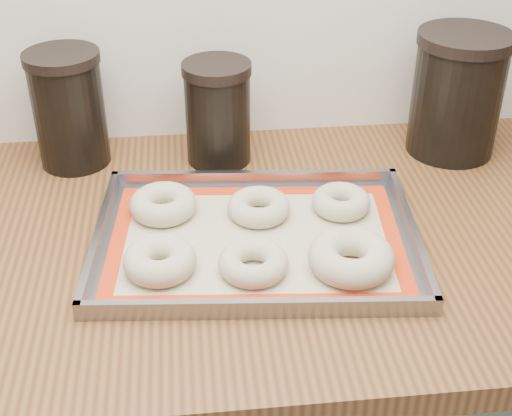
{
  "coord_description": "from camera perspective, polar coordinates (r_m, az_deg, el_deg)",
  "views": [
    {
      "loc": [
        -0.26,
        0.81,
        1.5
      ],
      "look_at": [
        -0.17,
        1.64,
        0.96
      ],
      "focal_mm": 50.0,
      "sensor_mm": 36.0,
      "label": 1
    }
  ],
  "objects": [
    {
      "name": "canister_left",
      "position": [
        1.23,
        -14.74,
        7.69
      ],
      "size": [
        0.12,
        0.12,
        0.2
      ],
      "color": "black",
      "rests_on": "countertop"
    },
    {
      "name": "canister_right",
      "position": [
        1.28,
        15.8,
        8.81
      ],
      "size": [
        0.16,
        0.16,
        0.21
      ],
      "color": "black",
      "rests_on": "countertop"
    },
    {
      "name": "bagel_back_mid",
      "position": [
        1.07,
        0.22,
        0.09
      ],
      "size": [
        0.13,
        0.13,
        0.03
      ],
      "primitive_type": "torus",
      "rotation": [
        0.0,
        0.0,
        -0.43
      ],
      "color": "#C0B595",
      "rests_on": "baking_mat"
    },
    {
      "name": "bagel_front_right",
      "position": [
        0.97,
        7.62,
        -3.94
      ],
      "size": [
        0.13,
        0.13,
        0.04
      ],
      "primitive_type": "torus",
      "rotation": [
        0.0,
        0.0,
        0.11
      ],
      "color": "#C0B595",
      "rests_on": "baking_mat"
    },
    {
      "name": "baking_tray",
      "position": [
        1.03,
        0.0,
        -2.48
      ],
      "size": [
        0.49,
        0.37,
        0.03
      ],
      "rotation": [
        0.0,
        0.0,
        -0.09
      ],
      "color": "gray",
      "rests_on": "countertop"
    },
    {
      "name": "bagel_back_left",
      "position": [
        1.09,
        -7.44,
        0.31
      ],
      "size": [
        0.12,
        0.12,
        0.04
      ],
      "primitive_type": "torus",
      "rotation": [
        0.0,
        0.0,
        -0.27
      ],
      "color": "#C0B595",
      "rests_on": "baking_mat"
    },
    {
      "name": "bagel_back_right",
      "position": [
        1.09,
        6.81,
        0.5
      ],
      "size": [
        0.11,
        0.11,
        0.03
      ],
      "primitive_type": "torus",
      "rotation": [
        0.0,
        0.0,
        -0.21
      ],
      "color": "#C0B595",
      "rests_on": "baking_mat"
    },
    {
      "name": "baking_mat",
      "position": [
        1.03,
        -0.0,
        -2.57
      ],
      "size": [
        0.44,
        0.33,
        0.0
      ],
      "rotation": [
        0.0,
        0.0,
        -0.09
      ],
      "color": "#C6B793",
      "rests_on": "baking_tray"
    },
    {
      "name": "canister_mid",
      "position": [
        1.21,
        -3.07,
        7.63
      ],
      "size": [
        0.11,
        0.11,
        0.18
      ],
      "color": "black",
      "rests_on": "countertop"
    },
    {
      "name": "bagel_front_left",
      "position": [
        0.97,
        -7.7,
        -4.18
      ],
      "size": [
        0.12,
        0.12,
        0.04
      ],
      "primitive_type": "torus",
      "rotation": [
        0.0,
        0.0,
        -0.26
      ],
      "color": "#C0B595",
      "rests_on": "baking_mat"
    },
    {
      "name": "countertop",
      "position": [
        1.1,
        8.47,
        -2.06
      ],
      "size": [
        3.06,
        0.68,
        0.04
      ],
      "primitive_type": "cube",
      "color": "brown",
      "rests_on": "cabinet"
    },
    {
      "name": "bagel_front_mid",
      "position": [
        0.96,
        -0.22,
        -4.41
      ],
      "size": [
        0.12,
        0.12,
        0.03
      ],
      "primitive_type": "torus",
      "rotation": [
        0.0,
        0.0,
        -0.38
      ],
      "color": "#C0B595",
      "rests_on": "baking_mat"
    }
  ]
}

